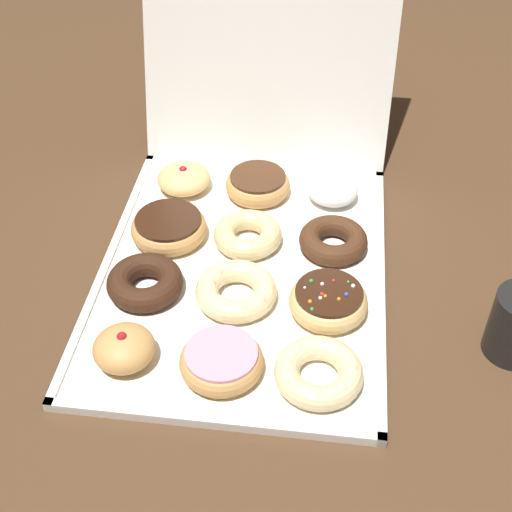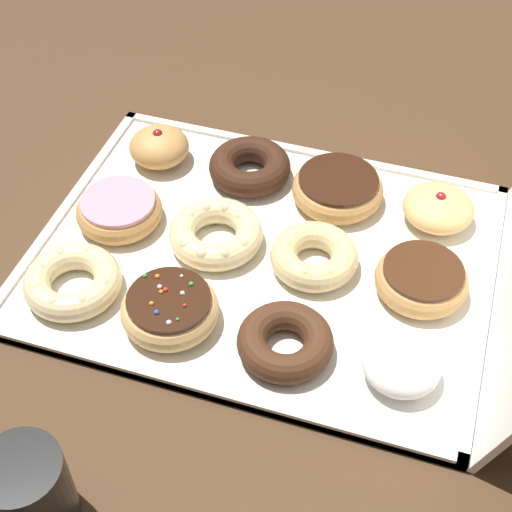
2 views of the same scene
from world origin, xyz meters
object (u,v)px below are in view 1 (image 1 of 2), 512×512
Objects in this scene: donut_box at (242,273)px; powdered_filled_donut_11 at (333,190)px; sprinkle_donut_5 at (328,301)px; chocolate_frosted_donut_6 at (169,227)px; pink_frosted_donut_1 at (220,361)px; chocolate_cake_ring_donut_8 at (333,240)px; jelly_filled_donut_9 at (184,179)px; cruller_donut_2 at (319,372)px; chocolate_frosted_donut_10 at (260,184)px; chocolate_cake_ring_donut_3 at (145,282)px; jelly_filled_donut_0 at (124,348)px; cruller_donut_4 at (239,291)px; cruller_donut_7 at (248,234)px.

powdered_filled_donut_11 is (0.13, 0.19, 0.02)m from donut_box.
powdered_filled_donut_11 is at bearing 91.09° from sprinkle_donut_5.
chocolate_frosted_donut_6 is 0.28m from powdered_filled_donut_11.
chocolate_cake_ring_donut_8 is at bearing 62.48° from pink_frosted_donut_1.
pink_frosted_donut_1 is at bearing -71.99° from jelly_filled_donut_9.
chocolate_cake_ring_donut_8 is at bearing 88.34° from cruller_donut_2.
chocolate_cake_ring_donut_3 is at bearing -118.39° from chocolate_frosted_donut_10.
chocolate_frosted_donut_10 reaches higher than donut_box.
cruller_donut_2 is at bearing -0.72° from pink_frosted_donut_1.
powdered_filled_donut_11 reaches higher than chocolate_frosted_donut_10.
pink_frosted_donut_1 is (0.13, -0.00, -0.00)m from jelly_filled_donut_0.
donut_box is 0.14m from chocolate_frosted_donut_6.
donut_box is 0.15m from chocolate_cake_ring_donut_8.
jelly_filled_donut_9 is (0.01, 0.26, 0.00)m from chocolate_cake_ring_donut_3.
donut_box is 4.72× the size of cruller_donut_4.
powdered_filled_donut_11 is at bearing 89.83° from cruller_donut_2.
cruller_donut_4 is 0.18m from chocolate_cake_ring_donut_8.
chocolate_frosted_donut_6 is at bearing 134.32° from cruller_donut_2.
jelly_filled_donut_0 is 0.69× the size of chocolate_frosted_donut_6.
chocolate_frosted_donut_6 is at bearing -179.30° from cruller_donut_7.
sprinkle_donut_5 is 1.23× the size of jelly_filled_donut_9.
sprinkle_donut_5 is 0.29m from chocolate_frosted_donut_10.
chocolate_frosted_donut_10 is at bearing 89.87° from cruller_donut_4.
powdered_filled_donut_11 reaches higher than chocolate_cake_ring_donut_8.
cruller_donut_2 is 0.26m from chocolate_cake_ring_donut_8.
jelly_filled_donut_0 is at bearing -135.64° from cruller_donut_4.
jelly_filled_donut_9 is (-0.26, 0.13, 0.00)m from chocolate_cake_ring_donut_8.
cruller_donut_2 is 0.29m from chocolate_cake_ring_donut_3.
cruller_donut_4 is (0.01, 0.13, -0.00)m from pink_frosted_donut_1.
powdered_filled_donut_11 is (0.25, 0.13, 0.00)m from chocolate_frosted_donut_6.
cruller_donut_7 is at bearing 89.57° from pink_frosted_donut_1.
jelly_filled_donut_9 is (-0.13, 0.19, 0.02)m from donut_box.
cruller_donut_7 is at bearing 134.71° from sprinkle_donut_5.
jelly_filled_donut_0 reaches higher than jelly_filled_donut_9.
jelly_filled_donut_0 reaches higher than donut_box.
cruller_donut_4 is at bearing 132.64° from cruller_donut_2.
jelly_filled_donut_0 is 0.39m from jelly_filled_donut_9.
chocolate_frosted_donut_10 is 0.12m from powdered_filled_donut_11.
powdered_filled_donut_11 is (0.13, 0.13, 0.00)m from cruller_donut_7.
jelly_filled_donut_0 reaches higher than sprinkle_donut_5.
cruller_donut_4 is 1.07× the size of chocolate_frosted_donut_10.
powdered_filled_donut_11 is at bearing 56.39° from jelly_filled_donut_0.
chocolate_frosted_donut_10 is (0.00, 0.13, 0.00)m from cruller_donut_7.
pink_frosted_donut_1 is 0.29m from chocolate_cake_ring_donut_8.
jelly_filled_donut_0 is at bearing -90.84° from chocolate_frosted_donut_6.
cruller_donut_4 is 1.10× the size of chocolate_cake_ring_donut_8.
cruller_donut_4 is at bearing -115.77° from powdered_filled_donut_11.
jelly_filled_donut_9 reaches higher than pink_frosted_donut_1.
chocolate_frosted_donut_10 is (0.13, 0.39, -0.00)m from jelly_filled_donut_0.
cruller_donut_2 reaches higher than donut_box.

